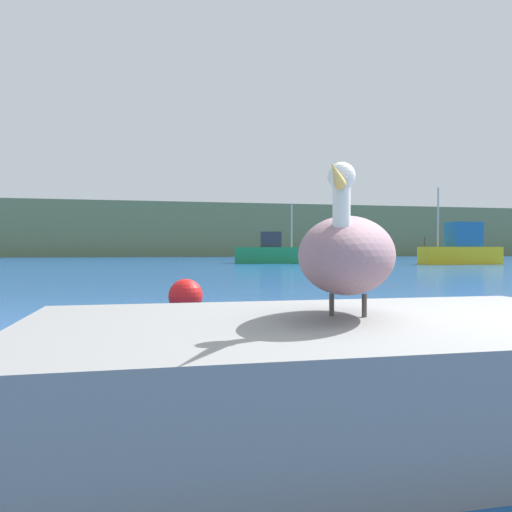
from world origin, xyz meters
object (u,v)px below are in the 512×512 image
object	(u,v)px
fishing_boat_green	(271,252)
fishing_boat_yellow	(461,249)
mooring_buoy	(186,296)
pelican	(347,254)

from	to	relation	value
fishing_boat_green	fishing_boat_yellow	world-z (taller)	fishing_boat_yellow
fishing_boat_yellow	mooring_buoy	bearing A→B (deg)	50.60
fishing_boat_yellow	mooring_buoy	xyz separation A→B (m)	(-20.97, -23.16, -0.81)
pelican	fishing_boat_yellow	distance (m)	35.05
fishing_boat_yellow	mooring_buoy	size ratio (longest dim) A/B	10.21
pelican	fishing_boat_green	xyz separation A→B (m)	(7.96, 33.78, -0.17)
fishing_boat_green	fishing_boat_yellow	bearing A→B (deg)	-10.38
mooring_buoy	fishing_boat_yellow	bearing A→B (deg)	47.85
fishing_boat_green	mooring_buoy	bearing A→B (deg)	-93.95
pelican	fishing_boat_yellow	xyz separation A→B (m)	(20.43, 28.48, 0.10)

